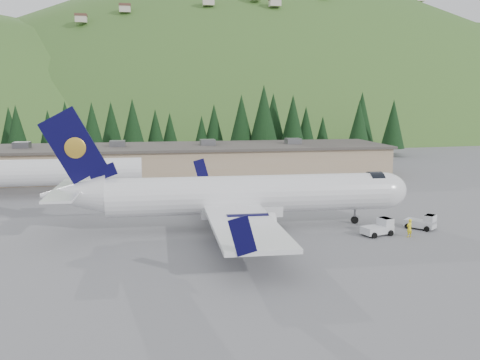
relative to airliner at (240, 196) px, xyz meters
name	(u,v)px	position (x,y,z in m)	size (l,w,h in m)	color
ground	(250,227)	(1.09, -0.02, -3.30)	(600.00, 600.00, 0.00)	slate
airliner	(240,196)	(0.00, 0.00, 0.00)	(37.18, 34.81, 12.37)	white
second_airliner	(36,172)	(-23.83, 21.98, 0.03)	(27.50, 11.00, 10.05)	white
baggage_tug_a	(379,228)	(12.85, -5.11, -2.58)	(3.32, 2.50, 1.61)	silver
baggage_tug_b	(423,222)	(18.12, -3.73, -2.60)	(3.04, 3.14, 1.55)	silver
terminal_building	(178,160)	(-3.92, 37.98, -0.67)	(71.00, 17.00, 6.10)	tan
ramp_worker	(409,228)	(15.31, -6.36, -2.42)	(0.64, 0.42, 1.76)	yellow
tree_line	(159,125)	(-6.58, 61.16, 4.17)	(111.62, 19.21, 14.45)	black
hills	(274,283)	(54.42, 207.36, -86.09)	(614.00, 330.00, 300.00)	#386427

